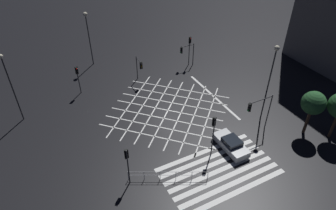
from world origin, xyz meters
TOP-DOWN VIEW (x-y plane):
  - ground_plane at (0.00, 0.00)m, footprint 200.00×200.00m
  - road_markings at (0.31, -5.86)m, footprint 16.03×21.34m
  - traffic_light_ne_cross at (7.79, 8.39)m, footprint 0.36×0.39m
  - traffic_light_median_north at (-0.43, 7.24)m, footprint 0.36×1.90m
  - traffic_light_ne_main at (7.11, 8.17)m, footprint 2.26×0.36m
  - traffic_light_nw_cross at (-8.16, 8.33)m, footprint 0.36×0.39m
  - traffic_light_median_south at (0.51, -8.16)m, footprint 0.36×0.39m
  - traffic_light_sw_cross at (-7.88, -7.75)m, footprint 0.36×0.39m
  - traffic_light_se_main at (6.34, -7.67)m, footprint 3.13×0.36m
  - street_lamp_east at (-15.29, 6.06)m, footprint 0.45×0.45m
  - street_lamp_west at (-4.63, 15.12)m, footprint 0.59×0.59m
  - street_lamp_far at (8.70, -6.12)m, footprint 0.53×0.53m
  - street_tree_far at (11.13, -10.11)m, footprint 2.41×2.41m
  - waiting_car at (2.67, -8.52)m, footprint 1.74×4.07m
  - pedestrian_railing at (-4.71, -9.11)m, footprint 6.36×3.31m

SIDE VIEW (x-z plane):
  - ground_plane at x=0.00m, z-range 0.00..0.00m
  - road_markings at x=0.31m, z-range 0.00..0.01m
  - waiting_car at x=2.67m, z-range -0.03..1.25m
  - pedestrian_railing at x=-4.71m, z-range 0.14..1.19m
  - traffic_light_ne_main at x=7.11m, z-range 0.78..4.16m
  - traffic_light_median_north at x=-0.43m, z-range 0.77..4.18m
  - traffic_light_nw_cross at x=-8.16m, z-range 0.81..4.58m
  - traffic_light_sw_cross at x=-7.88m, z-range 0.86..4.85m
  - traffic_light_ne_cross at x=7.79m, z-range 0.93..5.32m
  - traffic_light_median_south at x=0.51m, z-range 0.96..5.54m
  - traffic_light_se_main at x=6.34m, z-range 1.07..5.47m
  - street_tree_far at x=11.13m, z-range 1.29..6.39m
  - street_lamp_east at x=-15.29m, z-range 1.32..9.44m
  - street_lamp_west at x=-4.63m, z-range 2.03..9.79m
  - street_lamp_far at x=8.70m, z-range 1.88..10.84m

